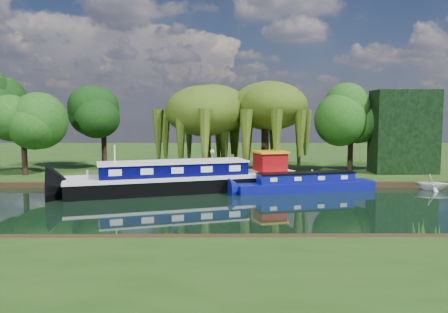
{
  "coord_description": "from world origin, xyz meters",
  "views": [
    {
      "loc": [
        1.25,
        -28.14,
        6.06
      ],
      "look_at": [
        1.52,
        6.11,
        2.8
      ],
      "focal_mm": 35.0,
      "sensor_mm": 36.0,
      "label": 1
    }
  ],
  "objects_px": {
    "dutch_barge": "(189,178)",
    "white_cruiser": "(431,190)",
    "narrowboat": "(306,184)",
    "red_dinghy": "(123,192)"
  },
  "relations": [
    {
      "from": "red_dinghy",
      "to": "narrowboat",
      "type": "bearing_deg",
      "value": -97.41
    },
    {
      "from": "dutch_barge",
      "to": "red_dinghy",
      "type": "xyz_separation_m",
      "value": [
        -5.16,
        -0.6,
        -0.98
      ]
    },
    {
      "from": "white_cruiser",
      "to": "red_dinghy",
      "type": "bearing_deg",
      "value": 106.91
    },
    {
      "from": "dutch_barge",
      "to": "red_dinghy",
      "type": "bearing_deg",
      "value": 170.19
    },
    {
      "from": "red_dinghy",
      "to": "white_cruiser",
      "type": "relative_size",
      "value": 1.15
    },
    {
      "from": "dutch_barge",
      "to": "white_cruiser",
      "type": "height_order",
      "value": "dutch_barge"
    },
    {
      "from": "dutch_barge",
      "to": "narrowboat",
      "type": "relative_size",
      "value": 1.68
    },
    {
      "from": "red_dinghy",
      "to": "white_cruiser",
      "type": "xyz_separation_m",
      "value": [
        24.86,
        0.64,
        0.0
      ]
    },
    {
      "from": "dutch_barge",
      "to": "white_cruiser",
      "type": "relative_size",
      "value": 7.33
    },
    {
      "from": "narrowboat",
      "to": "red_dinghy",
      "type": "distance_m",
      "value": 14.57
    }
  ]
}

